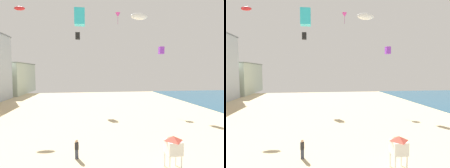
{
  "view_description": "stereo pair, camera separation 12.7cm",
  "coord_description": "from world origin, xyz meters",
  "views": [
    {
      "loc": [
        0.1,
        -3.94,
        7.37
      ],
      "look_at": [
        2.79,
        15.95,
        5.97
      ],
      "focal_mm": 29.28,
      "sensor_mm": 36.0,
      "label": 1
    },
    {
      "loc": [
        0.23,
        -3.95,
        7.37
      ],
      "look_at": [
        2.79,
        15.95,
        5.97
      ],
      "focal_mm": 29.28,
      "sensor_mm": 36.0,
      "label": 2
    }
  ],
  "objects": [
    {
      "name": "kite_red_parafoil",
      "position": [
        -10.37,
        27.17,
        17.25
      ],
      "size": [
        1.63,
        0.45,
        0.64
      ],
      "color": "red"
    },
    {
      "name": "lifeguard_stand",
      "position": [
        6.43,
        8.63,
        1.84
      ],
      "size": [
        1.1,
        1.1,
        2.55
      ],
      "rotation": [
        0.0,
        0.0,
        -0.12
      ],
      "color": "white",
      "rests_on": "ground"
    },
    {
      "name": "kite_purple_box",
      "position": [
        12.85,
        26.56,
        10.99
      ],
      "size": [
        0.79,
        0.79,
        1.25
      ],
      "color": "purple"
    },
    {
      "name": "kite_white_parafoil",
      "position": [
        8.19,
        24.27,
        15.9
      ],
      "size": [
        2.68,
        0.74,
        1.04
      ],
      "color": "white"
    },
    {
      "name": "kite_flyer",
      "position": [
        -0.85,
        11.26,
        0.92
      ],
      "size": [
        0.34,
        0.34,
        1.64
      ],
      "rotation": [
        0.0,
        0.0,
        1.63
      ],
      "color": "#383D4C",
      "rests_on": "ground"
    },
    {
      "name": "kite_black_box",
      "position": [
        -1.78,
        34.44,
        14.55
      ],
      "size": [
        0.88,
        0.88,
        1.38
      ],
      "color": "black"
    },
    {
      "name": "kite_magenta_delta",
      "position": [
        6.99,
        37.26,
        19.97
      ],
      "size": [
        1.09,
        1.09,
        2.47
      ],
      "color": "#DB3D9E"
    },
    {
      "name": "boardwalk_hotel_far",
      "position": [
        -26.96,
        60.88,
        5.04
      ],
      "size": [
        14.39,
        18.88,
        10.08
      ],
      "color": "#B7C6B2",
      "rests_on": "ground"
    },
    {
      "name": "kite_cyan_box",
      "position": [
        -0.61,
        15.0,
        12.79
      ],
      "size": [
        1.02,
        1.02,
        1.6
      ],
      "color": "#2DB7CC"
    }
  ]
}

